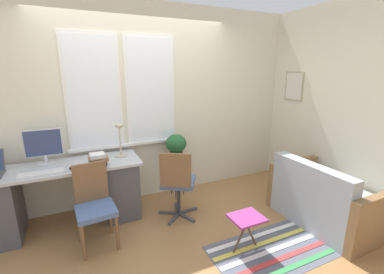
# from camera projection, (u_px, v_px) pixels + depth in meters

# --- Properties ---
(ground_plane) EXTENTS (14.00, 14.00, 0.00)m
(ground_plane) POSITION_uv_depth(u_px,v_px,m) (159.00, 217.00, 3.29)
(ground_plane) COLOR #9E7042
(wall_back_with_window) EXTENTS (9.00, 0.12, 2.70)m
(wall_back_with_window) POSITION_uv_depth(u_px,v_px,m) (140.00, 105.00, 3.54)
(wall_back_with_window) COLOR beige
(wall_back_with_window) RESTS_ON ground_plane
(wall_right_with_picture) EXTENTS (0.08, 9.00, 2.70)m
(wall_right_with_picture) POSITION_uv_depth(u_px,v_px,m) (305.00, 102.00, 3.91)
(wall_right_with_picture) COLOR beige
(wall_right_with_picture) RESTS_ON ground_plane
(desk) EXTENTS (1.77, 0.60, 0.76)m
(desk) POSITION_uv_depth(u_px,v_px,m) (64.00, 195.00, 3.02)
(desk) COLOR #B2B7BC
(desk) RESTS_ON ground_plane
(monitor) EXTENTS (0.40, 0.21, 0.41)m
(monitor) POSITION_uv_depth(u_px,v_px,m) (44.00, 147.00, 2.95)
(monitor) COLOR silver
(monitor) RESTS_ON desk
(keyboard) EXTENTS (0.43, 0.14, 0.02)m
(keyboard) POSITION_uv_depth(u_px,v_px,m) (41.00, 173.00, 2.70)
(keyboard) COLOR silver
(keyboard) RESTS_ON desk
(mouse) EXTENTS (0.04, 0.06, 0.03)m
(mouse) POSITION_uv_depth(u_px,v_px,m) (71.00, 168.00, 2.82)
(mouse) COLOR black
(mouse) RESTS_ON desk
(desk_lamp) EXTENTS (0.16, 0.16, 0.43)m
(desk_lamp) POSITION_uv_depth(u_px,v_px,m) (120.00, 134.00, 3.20)
(desk_lamp) COLOR #BCB299
(desk_lamp) RESTS_ON desk
(book_stack) EXTENTS (0.21, 0.19, 0.15)m
(book_stack) POSITION_uv_depth(u_px,v_px,m) (98.00, 160.00, 2.92)
(book_stack) COLOR black
(book_stack) RESTS_ON desk
(desk_chair_wooden) EXTENTS (0.41, 0.42, 0.88)m
(desk_chair_wooden) POSITION_uv_depth(u_px,v_px,m) (95.00, 204.00, 2.69)
(desk_chair_wooden) COLOR brown
(desk_chair_wooden) RESTS_ON ground_plane
(office_chair_swivel) EXTENTS (0.54, 0.55, 0.91)m
(office_chair_swivel) POSITION_uv_depth(u_px,v_px,m) (178.00, 182.00, 3.16)
(office_chair_swivel) COLOR #47474C
(office_chair_swivel) RESTS_ON ground_plane
(couch_loveseat) EXTENTS (0.82, 1.23, 0.79)m
(couch_loveseat) POSITION_uv_depth(u_px,v_px,m) (325.00, 201.00, 3.14)
(couch_loveseat) COLOR #9EA8B2
(couch_loveseat) RESTS_ON ground_plane
(plant_stand) EXTENTS (0.25, 0.25, 0.56)m
(plant_stand) POSITION_uv_depth(u_px,v_px,m) (176.00, 165.00, 3.72)
(plant_stand) COLOR #333338
(plant_stand) RESTS_ON ground_plane
(potted_plant) EXTENTS (0.29, 0.29, 0.39)m
(potted_plant) POSITION_uv_depth(u_px,v_px,m) (176.00, 146.00, 3.65)
(potted_plant) COLOR brown
(potted_plant) RESTS_ON plant_stand
(floor_rug_striped) EXTENTS (1.30, 0.72, 0.01)m
(floor_rug_striped) POSITION_uv_depth(u_px,v_px,m) (273.00, 250.00, 2.67)
(floor_rug_striped) COLOR #565B6B
(floor_rug_striped) RESTS_ON ground_plane
(folding_stool) EXTENTS (0.33, 0.28, 0.39)m
(folding_stool) POSITION_uv_depth(u_px,v_px,m) (247.00, 221.00, 2.62)
(folding_stool) COLOR #93337A
(folding_stool) RESTS_ON ground_plane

